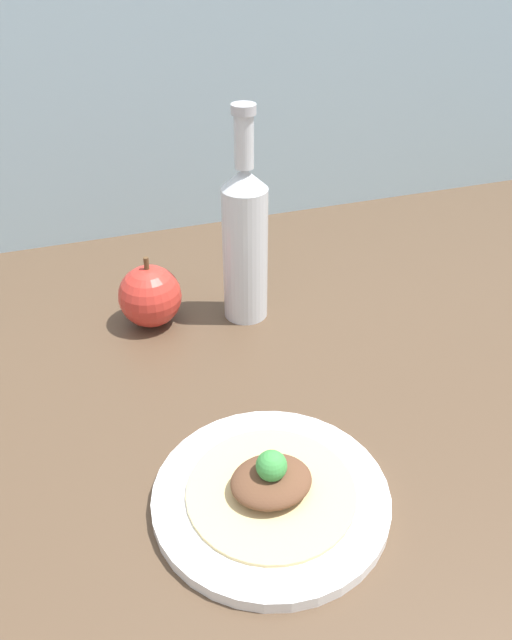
% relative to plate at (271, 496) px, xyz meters
% --- Properties ---
extents(ground_plane, '(1.80, 1.10, 0.04)m').
position_rel_plate_xyz_m(ground_plane, '(0.06, 0.13, -0.03)').
color(ground_plane, brown).
extents(plate, '(0.24, 0.24, 0.02)m').
position_rel_plate_xyz_m(plate, '(0.00, 0.00, 0.00)').
color(plate, white).
rests_on(plate, ground_plane).
extents(plated_food, '(0.17, 0.17, 0.05)m').
position_rel_plate_xyz_m(plated_food, '(-0.00, 0.00, 0.02)').
color(plated_food, '#D6BC7F').
rests_on(plated_food, plate).
extents(cider_bottle, '(0.06, 0.06, 0.30)m').
position_rel_plate_xyz_m(cider_bottle, '(0.08, 0.34, 0.11)').
color(cider_bottle, silver).
rests_on(cider_bottle, ground_plane).
extents(apple, '(0.09, 0.09, 0.11)m').
position_rel_plate_xyz_m(apple, '(-0.05, 0.36, 0.04)').
color(apple, red).
rests_on(apple, ground_plane).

